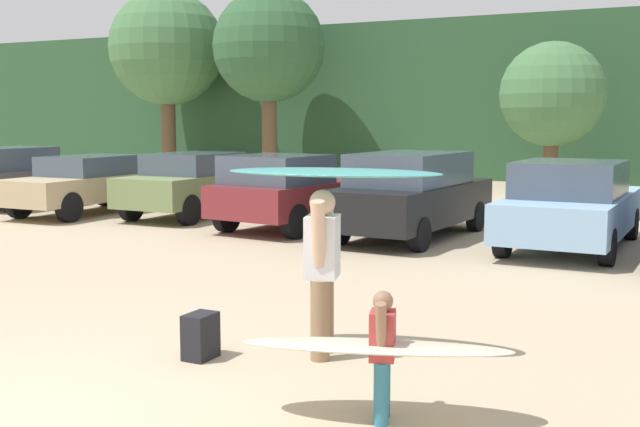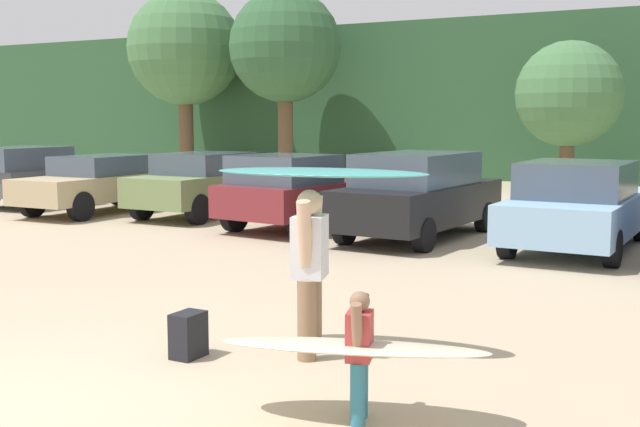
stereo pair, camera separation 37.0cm
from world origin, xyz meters
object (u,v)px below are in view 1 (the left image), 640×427
(parked_car_maroon, at_px, (292,191))
(parked_car_black, at_px, (411,194))
(person_adult, at_px, (322,263))
(parked_car_tan, at_px, (89,183))
(surfboard_teal, at_px, (333,172))
(parked_car_dark_gray, at_px, (25,175))
(surfboard_cream, at_px, (376,347))
(parked_car_olive_green, at_px, (194,183))
(person_child, at_px, (382,348))
(parked_car_sky_blue, at_px, (572,205))
(backpack_dropped, at_px, (201,336))

(parked_car_maroon, relative_size, parked_car_black, 0.90)
(parked_car_maroon, height_order, person_adult, person_adult)
(parked_car_maroon, relative_size, person_adult, 2.48)
(parked_car_tan, height_order, surfboard_teal, surfboard_teal)
(surfboard_teal, bearing_deg, parked_car_dark_gray, -42.69)
(surfboard_teal, distance_m, surfboard_cream, 2.15)
(parked_car_olive_green, xyz_separation_m, surfboard_cream, (8.87, -9.92, -0.21))
(parked_car_maroon, relative_size, surfboard_teal, 1.85)
(surfboard_teal, bearing_deg, surfboard_cream, 116.77)
(person_child, bearing_deg, parked_car_black, -88.45)
(parked_car_maroon, distance_m, parked_car_sky_blue, 5.70)
(parked_car_tan, relative_size, parked_car_black, 0.99)
(parked_car_dark_gray, height_order, parked_car_maroon, parked_car_maroon)
(parked_car_olive_green, distance_m, parked_car_maroon, 3.22)
(parked_car_maroon, distance_m, backpack_dropped, 9.16)
(parked_car_black, distance_m, surfboard_cream, 9.60)
(parked_car_sky_blue, distance_m, surfboard_teal, 7.89)
(surfboard_cream, relative_size, backpack_dropped, 4.88)
(parked_car_sky_blue, bearing_deg, backpack_dropped, 167.01)
(parked_car_maroon, relative_size, parked_car_sky_blue, 0.86)
(person_child, bearing_deg, parked_car_dark_gray, -51.78)
(parked_car_black, bearing_deg, parked_car_maroon, 93.30)
(backpack_dropped, bearing_deg, parked_car_sky_blue, 76.09)
(parked_car_tan, bearing_deg, parked_car_maroon, -92.51)
(person_adult, distance_m, backpack_dropped, 1.39)
(parked_car_tan, distance_m, surfboard_teal, 13.16)
(parked_car_dark_gray, height_order, surfboard_cream, parked_car_dark_gray)
(parked_car_sky_blue, height_order, person_child, parked_car_sky_blue)
(parked_car_olive_green, bearing_deg, person_adult, -138.12)
(parked_car_dark_gray, xyz_separation_m, surfboard_cream, (14.16, -9.69, -0.26))
(surfboard_teal, relative_size, backpack_dropped, 4.95)
(parked_car_maroon, height_order, person_child, parked_car_maroon)
(parked_car_dark_gray, relative_size, surfboard_teal, 1.86)
(parked_car_black, distance_m, parked_car_sky_blue, 3.03)
(parked_car_black, xyz_separation_m, parked_car_sky_blue, (3.03, 0.07, -0.07))
(parked_car_black, xyz_separation_m, person_child, (3.13, -9.08, -0.29))
(parked_car_dark_gray, bearing_deg, parked_car_black, -93.77)
(parked_car_black, relative_size, surfboard_cream, 2.09)
(parked_car_maroon, height_order, surfboard_cream, parked_car_maroon)
(person_child, xyz_separation_m, surfboard_cream, (-0.05, 0.00, 0.00))
(parked_car_sky_blue, relative_size, surfboard_cream, 2.18)
(parked_car_tan, xyz_separation_m, surfboard_teal, (10.48, -7.88, 1.06))
(parked_car_dark_gray, distance_m, surfboard_teal, 15.53)
(parked_car_sky_blue, height_order, backpack_dropped, parked_car_sky_blue)
(parked_car_olive_green, bearing_deg, person_child, -138.12)
(parked_car_olive_green, xyz_separation_m, backpack_dropped, (6.72, -9.23, -0.58))
(parked_car_maroon, relative_size, person_child, 3.99)
(surfboard_teal, bearing_deg, parked_car_maroon, -68.96)
(parked_car_dark_gray, height_order, parked_car_olive_green, parked_car_dark_gray)
(backpack_dropped, bearing_deg, surfboard_teal, 33.10)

